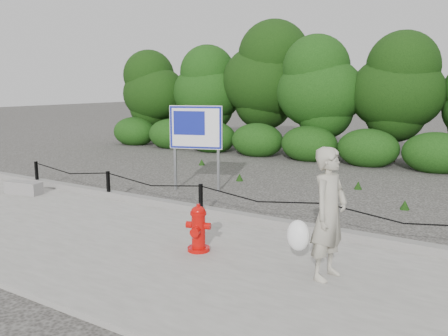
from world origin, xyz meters
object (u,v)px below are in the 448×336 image
at_px(fire_hydrant, 198,229).
at_px(concrete_block, 24,188).
at_px(advertising_sign, 196,131).
at_px(pedestrian, 327,215).

relative_size(fire_hydrant, concrete_block, 0.83).
relative_size(concrete_block, advertising_sign, 0.43).
bearing_deg(concrete_block, fire_hydrant, -9.35).
bearing_deg(advertising_sign, fire_hydrant, -74.01).
bearing_deg(fire_hydrant, advertising_sign, 108.54).
xyz_separation_m(pedestrian, advertising_sign, (-4.60, 3.50, 0.54)).
bearing_deg(pedestrian, concrete_block, 92.12).
height_order(fire_hydrant, concrete_block, fire_hydrant).
xyz_separation_m(pedestrian, concrete_block, (-7.56, 0.84, -0.70)).
bearing_deg(concrete_block, advertising_sign, 41.93).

